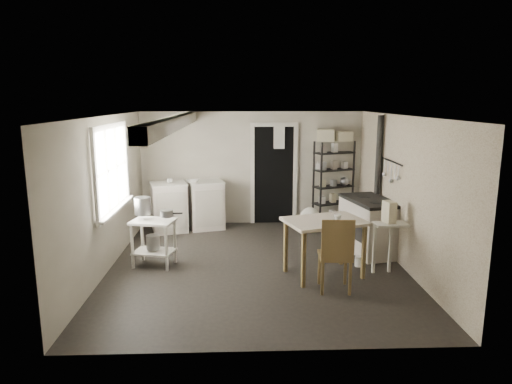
{
  "coord_description": "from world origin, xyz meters",
  "views": [
    {
      "loc": [
        -0.27,
        -6.75,
        2.54
      ],
      "look_at": [
        0.0,
        0.3,
        1.1
      ],
      "focal_mm": 32.0,
      "sensor_mm": 36.0,
      "label": 1
    }
  ],
  "objects_px": {
    "stockpot": "(143,206)",
    "base_cabinets": "(188,207)",
    "chair": "(335,255)",
    "stove": "(369,226)",
    "work_table": "(324,250)",
    "shelf_rack": "(333,179)",
    "prep_table": "(154,241)",
    "flour_sack": "(310,220)"
  },
  "relations": [
    {
      "from": "stockpot",
      "to": "base_cabinets",
      "type": "xyz_separation_m",
      "value": [
        0.46,
        1.96,
        -0.48
      ]
    },
    {
      "from": "base_cabinets",
      "to": "prep_table",
      "type": "bearing_deg",
      "value": -113.83
    },
    {
      "from": "shelf_rack",
      "to": "chair",
      "type": "xyz_separation_m",
      "value": [
        -0.64,
        -3.29,
        -0.47
      ]
    },
    {
      "from": "chair",
      "to": "flour_sack",
      "type": "distance_m",
      "value": 2.73
    },
    {
      "from": "shelf_rack",
      "to": "stove",
      "type": "relative_size",
      "value": 1.49
    },
    {
      "from": "shelf_rack",
      "to": "stove",
      "type": "distance_m",
      "value": 1.83
    },
    {
      "from": "chair",
      "to": "stockpot",
      "type": "bearing_deg",
      "value": 161.92
    },
    {
      "from": "stockpot",
      "to": "flour_sack",
      "type": "xyz_separation_m",
      "value": [
        2.84,
        1.64,
        -0.7
      ]
    },
    {
      "from": "base_cabinets",
      "to": "work_table",
      "type": "relative_size",
      "value": 1.32
    },
    {
      "from": "chair",
      "to": "stove",
      "type": "bearing_deg",
      "value": 62.76
    },
    {
      "from": "stockpot",
      "to": "base_cabinets",
      "type": "height_order",
      "value": "stockpot"
    },
    {
      "from": "prep_table",
      "to": "flour_sack",
      "type": "bearing_deg",
      "value": 32.35
    },
    {
      "from": "chair",
      "to": "shelf_rack",
      "type": "bearing_deg",
      "value": 82.14
    },
    {
      "from": "chair",
      "to": "flour_sack",
      "type": "relative_size",
      "value": 2.08
    },
    {
      "from": "flour_sack",
      "to": "stockpot",
      "type": "bearing_deg",
      "value": -149.99
    },
    {
      "from": "shelf_rack",
      "to": "work_table",
      "type": "relative_size",
      "value": 1.56
    },
    {
      "from": "work_table",
      "to": "chair",
      "type": "relative_size",
      "value": 1.07
    },
    {
      "from": "prep_table",
      "to": "shelf_rack",
      "type": "xyz_separation_m",
      "value": [
        3.24,
        2.27,
        0.55
      ]
    },
    {
      "from": "stockpot",
      "to": "stove",
      "type": "bearing_deg",
      "value": 7.33
    },
    {
      "from": "stove",
      "to": "flour_sack",
      "type": "xyz_separation_m",
      "value": [
        -0.82,
        1.17,
        -0.2
      ]
    },
    {
      "from": "prep_table",
      "to": "stockpot",
      "type": "relative_size",
      "value": 2.72
    },
    {
      "from": "chair",
      "to": "flour_sack",
      "type": "xyz_separation_m",
      "value": [
        0.09,
        2.72,
        -0.24
      ]
    },
    {
      "from": "base_cabinets",
      "to": "stockpot",
      "type": "bearing_deg",
      "value": -118.5
    },
    {
      "from": "shelf_rack",
      "to": "chair",
      "type": "distance_m",
      "value": 3.38
    },
    {
      "from": "prep_table",
      "to": "work_table",
      "type": "relative_size",
      "value": 0.66
    },
    {
      "from": "base_cabinets",
      "to": "flour_sack",
      "type": "height_order",
      "value": "base_cabinets"
    },
    {
      "from": "stockpot",
      "to": "shelf_rack",
      "type": "bearing_deg",
      "value": 33.07
    },
    {
      "from": "stockpot",
      "to": "stove",
      "type": "xyz_separation_m",
      "value": [
        3.66,
        0.47,
        -0.5
      ]
    },
    {
      "from": "work_table",
      "to": "flour_sack",
      "type": "relative_size",
      "value": 2.22
    },
    {
      "from": "stockpot",
      "to": "shelf_rack",
      "type": "relative_size",
      "value": 0.16
    },
    {
      "from": "flour_sack",
      "to": "stove",
      "type": "bearing_deg",
      "value": -54.97
    },
    {
      "from": "base_cabinets",
      "to": "chair",
      "type": "xyz_separation_m",
      "value": [
        2.29,
        -3.03,
        0.02
      ]
    },
    {
      "from": "prep_table",
      "to": "base_cabinets",
      "type": "height_order",
      "value": "base_cabinets"
    },
    {
      "from": "stockpot",
      "to": "chair",
      "type": "xyz_separation_m",
      "value": [
        2.75,
        -1.07,
        -0.46
      ]
    },
    {
      "from": "stove",
      "to": "prep_table",
      "type": "bearing_deg",
      "value": 176.52
    },
    {
      "from": "base_cabinets",
      "to": "stove",
      "type": "xyz_separation_m",
      "value": [
        3.2,
        -1.49,
        -0.02
      ]
    },
    {
      "from": "base_cabinets",
      "to": "shelf_rack",
      "type": "xyz_separation_m",
      "value": [
        2.93,
        0.26,
        0.49
      ]
    },
    {
      "from": "stockpot",
      "to": "flour_sack",
      "type": "relative_size",
      "value": 0.54
    },
    {
      "from": "stockpot",
      "to": "base_cabinets",
      "type": "distance_m",
      "value": 2.07
    },
    {
      "from": "stove",
      "to": "shelf_rack",
      "type": "bearing_deg",
      "value": 86.56
    },
    {
      "from": "stockpot",
      "to": "base_cabinets",
      "type": "bearing_deg",
      "value": 76.65
    },
    {
      "from": "flour_sack",
      "to": "base_cabinets",
      "type": "bearing_deg",
      "value": 172.44
    }
  ]
}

